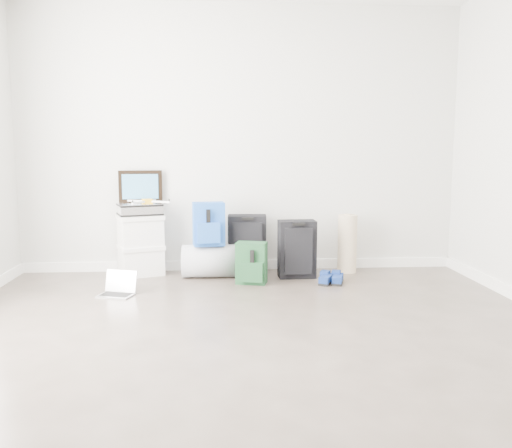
{
  "coord_description": "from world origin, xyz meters",
  "views": [
    {
      "loc": [
        -0.22,
        -3.1,
        1.25
      ],
      "look_at": [
        0.12,
        1.9,
        0.56
      ],
      "focal_mm": 38.0,
      "sensor_mm": 36.0,
      "label": 1
    }
  ],
  "objects": [
    {
      "name": "rolled_rug",
      "position": [
        1.09,
        2.29,
        0.3
      ],
      "size": [
        0.19,
        0.19,
        0.59
      ],
      "primitive_type": "cylinder",
      "color": "tan",
      "rests_on": "ground"
    },
    {
      "name": "duffel_bag",
      "position": [
        -0.32,
        2.16,
        0.16
      ],
      "size": [
        0.53,
        0.34,
        0.32
      ],
      "primitive_type": "cylinder",
      "rotation": [
        0.0,
        1.57,
        -0.03
      ],
      "color": "gray",
      "rests_on": "ground"
    },
    {
      "name": "painting",
      "position": [
        -1.01,
        2.42,
        0.88
      ],
      "size": [
        0.43,
        0.08,
        0.32
      ],
      "rotation": [
        0.0,
        0.0,
        0.12
      ],
      "color": "black",
      "rests_on": "briefcase"
    },
    {
      "name": "briefcase",
      "position": [
        -1.01,
        2.32,
        0.66
      ],
      "size": [
        0.48,
        0.41,
        0.12
      ],
      "primitive_type": "cube",
      "rotation": [
        0.0,
        0.0,
        0.32
      ],
      "color": "#B2B2B7",
      "rests_on": "boxes_stack"
    },
    {
      "name": "drone",
      "position": [
        -0.93,
        2.3,
        0.75
      ],
      "size": [
        0.47,
        0.47,
        0.05
      ],
      "rotation": [
        0.0,
        0.0,
        0.34
      ],
      "color": "gold",
      "rests_on": "briefcase"
    },
    {
      "name": "ground",
      "position": [
        0.0,
        0.0,
        0.0
      ],
      "size": [
        5.0,
        5.0,
        0.0
      ],
      "primitive_type": "plane",
      "color": "#3A312A",
      "rests_on": "ground"
    },
    {
      "name": "large_suitcase",
      "position": [
        0.06,
        2.31,
        0.3
      ],
      "size": [
        0.4,
        0.27,
        0.6
      ],
      "rotation": [
        0.0,
        0.0,
        -0.06
      ],
      "color": "black",
      "rests_on": "ground"
    },
    {
      "name": "room_envelope",
      "position": [
        0.0,
        0.02,
        1.72
      ],
      "size": [
        4.52,
        5.02,
        2.71
      ],
      "color": "beige",
      "rests_on": "ground"
    },
    {
      "name": "boxes_stack",
      "position": [
        -1.01,
        2.32,
        0.3
      ],
      "size": [
        0.52,
        0.47,
        0.6
      ],
      "rotation": [
        0.0,
        0.0,
        0.37
      ],
      "color": "silver",
      "rests_on": "ground"
    },
    {
      "name": "blue_backpack",
      "position": [
        -0.32,
        2.13,
        0.53
      ],
      "size": [
        0.32,
        0.25,
        0.42
      ],
      "rotation": [
        0.0,
        0.0,
        0.14
      ],
      "color": "#1C4AB7",
      "rests_on": "duffel_bag"
    },
    {
      "name": "shoes",
      "position": [
        0.84,
        1.82,
        0.04
      ],
      "size": [
        0.28,
        0.26,
        0.08
      ],
      "rotation": [
        0.0,
        0.0,
        -0.42
      ],
      "color": "black",
      "rests_on": "ground"
    },
    {
      "name": "green_backpack",
      "position": [
        0.08,
        1.87,
        0.19
      ],
      "size": [
        0.31,
        0.26,
        0.39
      ],
      "rotation": [
        0.0,
        0.0,
        -0.25
      ],
      "color": "#143820",
      "rests_on": "ground"
    },
    {
      "name": "carry_on",
      "position": [
        0.54,
        2.09,
        0.28
      ],
      "size": [
        0.37,
        0.25,
        0.56
      ],
      "rotation": [
        0.0,
        0.0,
        0.04
      ],
      "color": "black",
      "rests_on": "ground"
    },
    {
      "name": "laptop",
      "position": [
        -1.1,
        1.55,
        0.05
      ],
      "size": [
        0.34,
        0.28,
        0.2
      ],
      "rotation": [
        0.0,
        0.0,
        -0.31
      ],
      "color": "#B5B5BA",
      "rests_on": "ground"
    }
  ]
}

